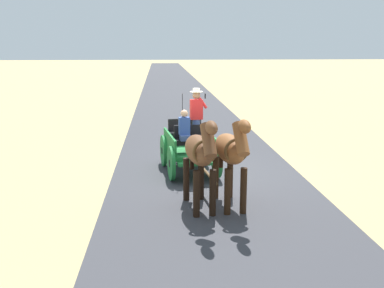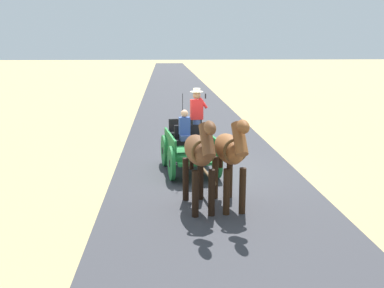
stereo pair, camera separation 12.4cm
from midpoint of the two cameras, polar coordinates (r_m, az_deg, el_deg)
The scene contains 5 objects.
ground_plane at distance 13.05m, azimuth 1.57°, elevation -3.74°, with size 200.00×200.00×0.00m, color tan.
road_surface at distance 13.05m, azimuth 1.57°, elevation -3.72°, with size 5.45×160.00×0.01m, color #38383D.
horse_drawn_carriage at distance 12.94m, azimuth -0.58°, elevation -0.15°, with size 1.70×4.51×2.50m.
horse_near_side at distance 10.03m, azimuth 4.67°, elevation -0.98°, with size 0.74×2.14×2.21m.
horse_off_side at distance 9.86m, azimuth 0.69°, elevation -1.18°, with size 0.77×2.15×2.21m.
Camera 1 is at (1.35, 12.45, 3.68)m, focal length 41.43 mm.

